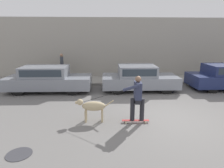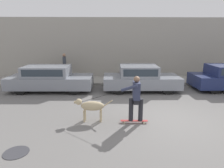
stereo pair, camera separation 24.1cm
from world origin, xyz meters
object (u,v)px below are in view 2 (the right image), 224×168
parked_car_1 (140,78)px  parked_car_0 (50,79)px  dog (91,106)px  pedestrian_with_bag (65,65)px  skateboarder (136,97)px

parked_car_1 → parked_car_0: bearing=-178.9°
parked_car_0 → parked_car_1: (4.80, -0.00, -0.01)m
parked_car_1 → dog: 4.56m
dog → pedestrian_with_bag: 6.71m
parked_car_1 → skateboarder: bearing=-100.5°
parked_car_0 → skateboarder: 5.71m
parked_car_0 → pedestrian_with_bag: size_ratio=2.72×
parked_car_0 → dog: bearing=-56.1°
parked_car_0 → parked_car_1: parked_car_1 is taller
parked_car_1 → pedestrian_with_bag: (-4.49, 2.42, 0.41)m
parked_car_0 → dog: (2.46, -3.91, -0.11)m
parked_car_1 → dog: bearing=-119.7°
skateboarder → pedestrian_with_bag: bearing=-58.3°
pedestrian_with_bag → skateboarder: bearing=-68.8°
parked_car_1 → skateboarder: size_ratio=1.71×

